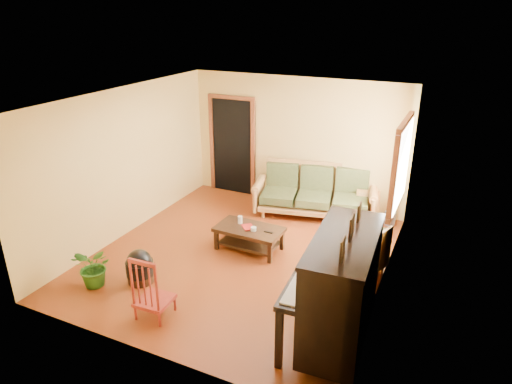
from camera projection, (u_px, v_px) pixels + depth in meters
The scene contains 16 objects.
floor at pixel (241, 256), 7.56m from camera, with size 5.00×5.00×0.00m, color #58200B.
doorway at pixel (232, 147), 9.82m from camera, with size 1.08×0.16×2.05m, color black.
window at pixel (401, 165), 7.21m from camera, with size 0.12×1.36×1.46m, color white.
sofa at pixel (315, 192), 8.84m from camera, with size 2.30×0.96×0.99m, color #A16D3B.
coffee_table at pixel (249, 239), 7.68m from camera, with size 1.12×0.61×0.41m, color black.
armchair at pixel (358, 250), 6.92m from camera, with size 0.78×0.82×0.82m, color #A16D3B.
piano at pixel (341, 291), 5.38m from camera, with size 0.95×1.62×1.43m, color black.
footstool at pixel (140, 270), 6.78m from camera, with size 0.41×0.41×0.39m, color black.
red_chair at pixel (153, 285), 5.94m from camera, with size 0.43×0.47×0.93m, color maroon.
leaning_frame at pixel (368, 204), 8.80m from camera, with size 0.44×0.10×0.59m, color #B5813C.
ceramic_crock at pixel (390, 218), 8.59m from camera, with size 0.21×0.21×0.26m, color #313F95.
potted_plant at pixel (94, 267), 6.63m from camera, with size 0.57×0.49×0.63m, color #255B1A.
book at pixel (243, 228), 7.58m from camera, with size 0.17×0.23×0.02m, color maroon.
candle at pixel (240, 220), 7.74m from camera, with size 0.08×0.08×0.13m, color silver.
glass_jar at pixel (254, 229), 7.50m from camera, with size 0.09×0.09×0.06m, color silver.
remote at pixel (269, 232), 7.45m from camera, with size 0.15×0.04×0.01m, color black.
Camera 1 is at (3.03, -5.87, 3.84)m, focal length 32.00 mm.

